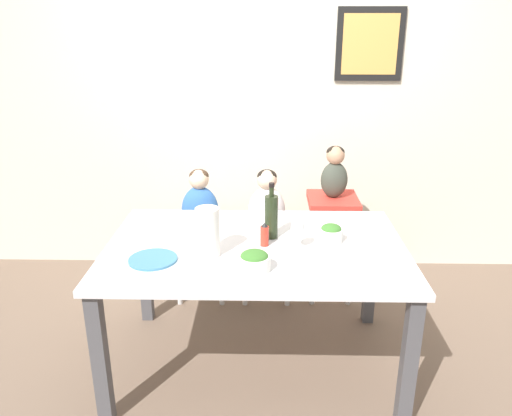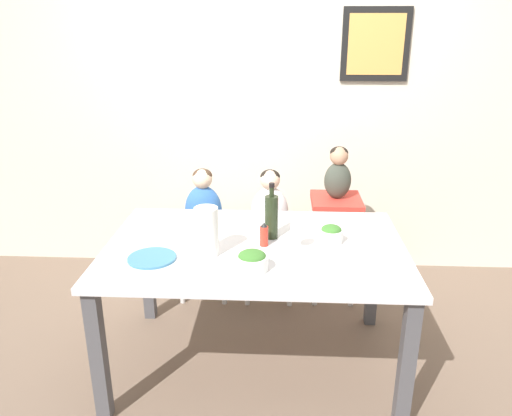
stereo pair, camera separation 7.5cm
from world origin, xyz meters
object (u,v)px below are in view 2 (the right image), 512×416
Objects in this scene: chair_far_center at (269,245)px; dinner_plate_back_left at (182,219)px; person_child_left at (203,204)px; person_child_center at (270,205)px; paper_towel_roll at (207,232)px; dinner_plate_front_left at (152,258)px; salad_bowl_large at (252,261)px; salad_bowl_small at (331,234)px; wine_bottle at (271,216)px; chair_right_highchair at (335,221)px; chair_far_left at (205,243)px; wine_glass_near at (297,228)px; person_baby_right at (338,172)px.

chair_far_center is 0.78m from dinner_plate_back_left.
person_child_left is 0.46m from person_child_center.
dinner_plate_front_left is at bearing -165.99° from paper_towel_roll.
salad_bowl_large is 1.22× the size of salad_bowl_small.
paper_towel_roll is at bearing -143.68° from wine_bottle.
chair_right_highchair is at bearing 64.87° from salad_bowl_large.
chair_far_center is 0.62× the size of chair_right_highchair.
chair_far_left is 0.46m from chair_far_center.
chair_far_center is 0.99× the size of person_child_center.
wine_bottle reaches higher than person_child_center.
paper_towel_roll is 0.68m from salad_bowl_small.
wine_bottle reaches higher than dinner_plate_front_left.
person_child_left is 1.07m from wine_glass_near.
person_child_center is 0.83m from salad_bowl_small.
chair_far_left is 1.33× the size of person_baby_right.
wine_glass_near reaches higher than salad_bowl_large.
person_child_left is 1.01m from dinner_plate_front_left.
person_baby_right is at bearing 90.00° from chair_right_highchair.
person_child_left reaches higher than chair_far_left.
wine_glass_near is (0.62, -0.85, 0.48)m from chair_far_left.
wine_glass_near is at bearing 47.89° from salad_bowl_large.
dinner_plate_front_left reaches higher than chair_right_highchair.
person_baby_right reaches higher than chair_far_center.
wine_bottle is 0.68m from dinner_plate_front_left.
chair_right_highchair is 1.59× the size of person_child_center.
person_child_center is 0.88m from wine_glass_near.
chair_right_highchair is at bearing -0.00° from chair_far_left.
salad_bowl_large is at bearing -9.85° from dinner_plate_front_left.
dinner_plate_front_left is at bearing -135.59° from chair_right_highchair.
salad_bowl_large is (-0.08, -0.39, -0.08)m from wine_bottle.
dinner_plate_front_left reaches higher than chair_far_left.
chair_far_center is at bearing 72.38° from paper_towel_roll.
person_child_center reaches higher than chair_far_left.
chair_far_center is at bearing -179.87° from person_baby_right.
chair_far_left is at bearing 126.19° from wine_glass_near.
chair_far_left is at bearing 83.39° from dinner_plate_back_left.
dinner_plate_back_left is at bearing -154.44° from person_baby_right.
salad_bowl_small is (0.81, -0.74, 0.11)m from person_child_left.
salad_bowl_small is at bearing -98.09° from person_baby_right.
chair_right_highchair is 0.95m from wine_glass_near.
paper_towel_roll is 1.99× the size of salad_bowl_small.
wine_bottle is 0.60m from dinner_plate_back_left.
wine_bottle is at bearing -23.45° from dinner_plate_back_left.
chair_right_highchair is at bearing 81.90° from salad_bowl_small.
dinner_plate_back_left is at bearing 150.19° from wine_glass_near.
salad_bowl_large is at bearing -139.47° from salad_bowl_small.
wine_bottle is 0.40m from paper_towel_roll.
chair_far_center is 0.85m from wine_bottle.
dinner_plate_back_left is (-0.68, 0.39, -0.12)m from wine_glass_near.
person_child_left is at bearing 110.39° from salad_bowl_large.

